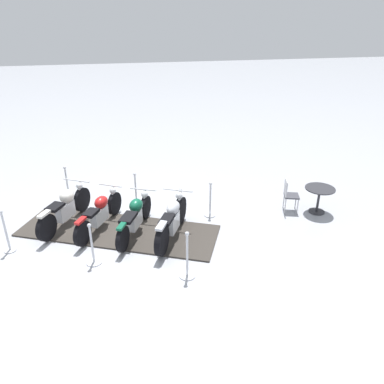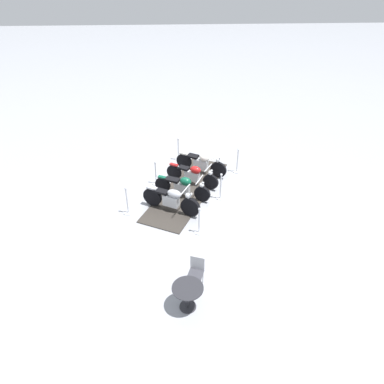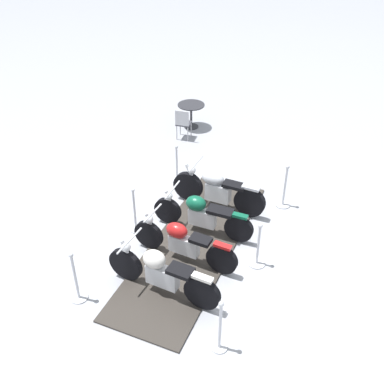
# 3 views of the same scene
# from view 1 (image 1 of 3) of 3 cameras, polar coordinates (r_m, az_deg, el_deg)

# --- Properties ---
(ground_plane) EXTENTS (80.00, 80.00, 0.00)m
(ground_plane) POSITION_cam_1_polar(r_m,az_deg,el_deg) (9.76, -11.36, -6.01)
(ground_plane) COLOR #A8AAB2
(display_platform) EXTENTS (5.30, 3.71, 0.04)m
(display_platform) POSITION_cam_1_polar(r_m,az_deg,el_deg) (9.75, -11.37, -5.91)
(display_platform) COLOR #38332D
(display_platform) RESTS_ON ground_plane
(motorcycle_chrome) EXTENTS (1.20, 2.05, 1.05)m
(motorcycle_chrome) POSITION_cam_1_polar(r_m,az_deg,el_deg) (9.07, -3.13, -4.33)
(motorcycle_chrome) COLOR black
(motorcycle_chrome) RESTS_ON display_platform
(motorcycle_forest) EXTENTS (1.18, 2.09, 0.92)m
(motorcycle_forest) POSITION_cam_1_polar(r_m,az_deg,el_deg) (9.37, -8.82, -3.69)
(motorcycle_forest) COLOR black
(motorcycle_forest) RESTS_ON display_platform
(motorcycle_maroon) EXTENTS (1.25, 2.03, 0.94)m
(motorcycle_maroon) POSITION_cam_1_polar(r_m,az_deg,el_deg) (9.75, -14.09, -3.06)
(motorcycle_maroon) COLOR black
(motorcycle_maroon) RESTS_ON display_platform
(motorcycle_cream) EXTENTS (1.29, 2.04, 1.00)m
(motorcycle_cream) POSITION_cam_1_polar(r_m,az_deg,el_deg) (10.18, -19.02, -2.25)
(motorcycle_cream) COLOR black
(motorcycle_cream) RESTS_ON display_platform
(stanchion_left_rear) EXTENTS (0.29, 0.29, 1.09)m
(stanchion_left_rear) POSITION_cam_1_polar(r_m,az_deg,el_deg) (9.66, -26.79, -6.18)
(stanchion_left_rear) COLOR silver
(stanchion_left_rear) RESTS_ON ground_plane
(stanchion_left_mid) EXTENTS (0.36, 0.36, 1.01)m
(stanchion_left_mid) POSITION_cam_1_polar(r_m,az_deg,el_deg) (8.58, -15.14, -8.92)
(stanchion_left_mid) COLOR silver
(stanchion_left_mid) RESTS_ON ground_plane
(stanchion_left_front) EXTENTS (0.35, 0.35, 1.10)m
(stanchion_left_front) POSITION_cam_1_polar(r_m,az_deg,el_deg) (7.88, -0.75, -10.97)
(stanchion_left_front) COLOR silver
(stanchion_left_front) RESTS_ON ground_plane
(stanchion_right_front) EXTENTS (0.32, 0.32, 1.01)m
(stanchion_right_front) POSITION_cam_1_polar(r_m,az_deg,el_deg) (10.18, 2.84, -2.02)
(stanchion_right_front) COLOR silver
(stanchion_right_front) RESTS_ON ground_plane
(stanchion_right_rear) EXTENTS (0.33, 0.33, 1.10)m
(stanchion_right_rear) POSITION_cam_1_polar(r_m,az_deg,el_deg) (11.62, -18.68, 0.36)
(stanchion_right_rear) COLOR silver
(stanchion_right_rear) RESTS_ON ground_plane
(stanchion_right_mid) EXTENTS (0.31, 0.31, 1.10)m
(stanchion_right_mid) POSITION_cam_1_polar(r_m,az_deg,el_deg) (10.69, -8.66, -0.59)
(stanchion_right_mid) COLOR silver
(stanchion_right_mid) RESTS_ON ground_plane
(cafe_table) EXTENTS (0.82, 0.82, 0.75)m
(cafe_table) POSITION_cam_1_polar(r_m,az_deg,el_deg) (10.84, 19.15, -0.29)
(cafe_table) COLOR #2D2D33
(cafe_table) RESTS_ON ground_plane
(cafe_chair_near_table) EXTENTS (0.51, 0.51, 0.94)m
(cafe_chair_near_table) POSITION_cam_1_polar(r_m,az_deg,el_deg) (10.68, 14.84, -0.22)
(cafe_chair_near_table) COLOR #B7B7BC
(cafe_chair_near_table) RESTS_ON ground_plane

